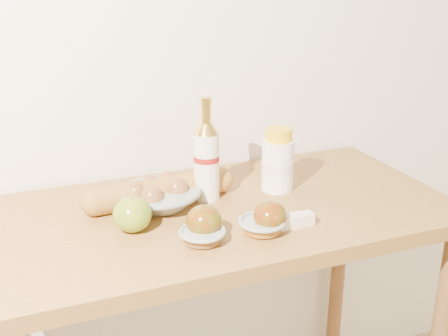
% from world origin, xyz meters
% --- Properties ---
extents(back_wall, '(3.50, 0.02, 2.60)m').
position_xyz_m(back_wall, '(0.00, 1.51, 1.30)').
color(back_wall, white).
rests_on(back_wall, ground).
extents(table, '(1.20, 0.60, 0.90)m').
position_xyz_m(table, '(0.00, 1.18, 0.78)').
color(table, '#AD7A38').
rests_on(table, ground).
extents(bourbon_bottle, '(0.08, 0.08, 0.28)m').
position_xyz_m(bourbon_bottle, '(-0.01, 1.25, 1.01)').
color(bourbon_bottle, white).
rests_on(bourbon_bottle, table).
extents(cream_bottle, '(0.12, 0.12, 0.17)m').
position_xyz_m(cream_bottle, '(0.19, 1.24, 0.98)').
color(cream_bottle, white).
rests_on(cream_bottle, table).
extents(egg_bowl, '(0.27, 0.27, 0.07)m').
position_xyz_m(egg_bowl, '(-0.14, 1.25, 0.93)').
color(egg_bowl, gray).
rests_on(egg_bowl, table).
extents(baguette, '(0.42, 0.10, 0.07)m').
position_xyz_m(baguette, '(-0.13, 1.27, 0.93)').
color(baguette, '#B68337').
rests_on(baguette, table).
extents(apple_yellowgreen, '(0.11, 0.11, 0.08)m').
position_xyz_m(apple_yellowgreen, '(-0.23, 1.14, 0.94)').
color(apple_yellowgreen, '#99941E').
rests_on(apple_yellowgreen, table).
extents(apple_redgreen_front, '(0.11, 0.11, 0.08)m').
position_xyz_m(apple_redgreen_front, '(-0.09, 1.05, 0.94)').
color(apple_redgreen_front, maroon).
rests_on(apple_redgreen_front, table).
extents(apple_redgreen_right, '(0.10, 0.10, 0.07)m').
position_xyz_m(apple_redgreen_right, '(0.06, 1.02, 0.94)').
color(apple_redgreen_right, '#870807').
rests_on(apple_redgreen_right, table).
extents(sugar_bowl, '(0.12, 0.12, 0.03)m').
position_xyz_m(sugar_bowl, '(-0.10, 1.02, 0.92)').
color(sugar_bowl, '#929F9A').
rests_on(sugar_bowl, table).
extents(syrup_bowl, '(0.12, 0.12, 0.03)m').
position_xyz_m(syrup_bowl, '(0.04, 1.02, 0.92)').
color(syrup_bowl, '#929F9A').
rests_on(syrup_bowl, table).
extents(butter_stick, '(0.11, 0.03, 0.03)m').
position_xyz_m(butter_stick, '(0.12, 1.02, 0.91)').
color(butter_stick, beige).
rests_on(butter_stick, table).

